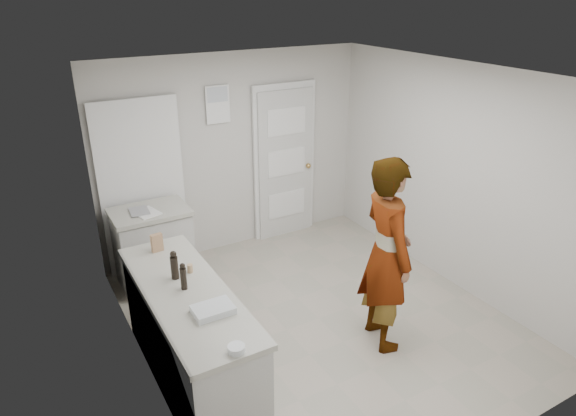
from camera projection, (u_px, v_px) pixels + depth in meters
ground at (319, 318)px, 5.37m from camera, size 4.00×4.00×0.00m
room_shell at (224, 174)px, 6.43m from camera, size 4.00×4.00×4.00m
main_counter at (190, 340)px, 4.38m from camera, size 0.64×1.96×0.93m
side_counter at (154, 250)px, 5.86m from camera, size 0.84×0.61×0.93m
person at (386, 254)px, 4.70m from camera, size 0.59×0.77×1.88m
cake_mix_box at (157, 243)px, 4.75m from camera, size 0.11×0.06×0.17m
spice_jar at (190, 268)px, 4.42m from camera, size 0.05×0.05×0.07m
oil_cruet_a at (174, 266)px, 4.30m from camera, size 0.07×0.07×0.26m
oil_cruet_b at (183, 277)px, 4.15m from camera, size 0.05×0.05×0.24m
baking_dish at (213, 310)px, 3.88m from camera, size 0.30×0.22×0.05m
egg_bowl at (236, 349)px, 3.47m from camera, size 0.12×0.12×0.05m
papers at (146, 213)px, 5.58m from camera, size 0.30×0.35×0.01m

